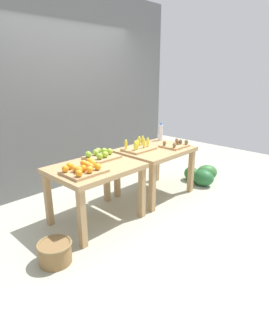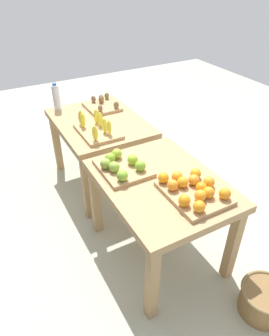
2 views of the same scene
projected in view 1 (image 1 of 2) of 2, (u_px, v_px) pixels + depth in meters
ground_plane at (129, 205)px, 3.89m from camera, size 8.00×8.00×0.00m
back_wall at (67, 91)px, 4.28m from camera, size 4.40×0.12×3.00m
display_table_left at (95, 174)px, 3.30m from camera, size 1.04×0.80×0.72m
display_table_right at (155, 155)px, 4.07m from camera, size 1.04×0.80×0.72m
orange_bin at (84, 169)px, 3.03m from camera, size 0.45×0.37×0.11m
apple_bin at (101, 155)px, 3.55m from camera, size 0.41×0.34×0.11m
banana_crate at (139, 147)px, 3.93m from camera, size 0.44×0.32×0.17m
kiwi_bin at (175, 145)px, 4.10m from camera, size 0.36×0.32×0.10m
water_bottle at (161, 132)px, 4.47m from camera, size 0.07×0.07×0.28m
watermelon_pile at (202, 175)px, 4.68m from camera, size 0.66×0.64×0.27m
wicker_basket at (55, 252)px, 2.69m from camera, size 0.34×0.34×0.22m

